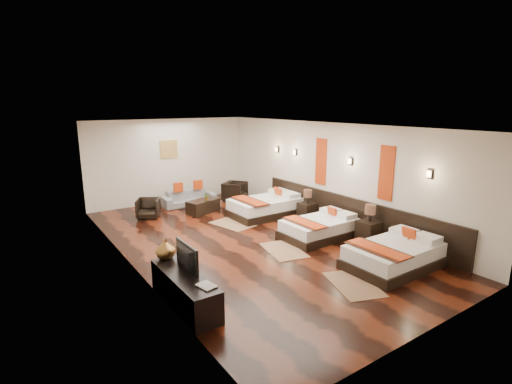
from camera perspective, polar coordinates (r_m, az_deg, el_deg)
floor at (r=9.52m, az=-1.55°, el=-7.26°), size 5.50×9.50×0.01m
ceiling at (r=8.94m, az=-1.66°, el=9.82°), size 5.50×9.50×0.01m
back_wall at (r=13.31m, az=-12.77°, el=4.52°), size 5.50×0.01×2.80m
left_wall at (r=8.02m, az=-18.36°, el=-1.37°), size 0.01×9.50×2.80m
right_wall at (r=10.83m, az=10.74°, el=2.71°), size 0.01×9.50×2.80m
headboard_panel at (r=10.48m, az=13.44°, el=-3.11°), size 0.08×6.60×0.90m
bed_near at (r=8.48m, az=19.87°, el=-8.79°), size 2.01×1.27×0.77m
bed_mid at (r=9.82m, az=9.47°, el=-5.26°), size 1.89×1.19×0.72m
bed_far at (r=11.53m, az=1.47°, el=-2.16°), size 2.11×1.33×0.81m
nightstand_a at (r=9.74m, az=16.43°, el=-5.28°), size 0.47×0.47×0.94m
nightstand_b at (r=11.22m, az=7.61°, el=-2.53°), size 0.45×0.45×0.89m
jute_mat_near at (r=7.59m, az=14.27°, el=-13.14°), size 1.12×1.39×0.01m
jute_mat_mid at (r=8.95m, az=4.13°, el=-8.61°), size 1.00×1.34×0.01m
jute_mat_far at (r=10.78m, az=-3.54°, el=-4.78°), size 1.00×1.34×0.01m
tv_console at (r=6.70m, az=-10.53°, el=-14.09°), size 0.50×1.80×0.55m
tv at (r=6.64m, az=-10.88°, el=-9.54°), size 0.11×0.81×0.47m
book at (r=6.07m, az=-8.21°, el=-13.96°), size 0.27×0.33×0.03m
figurine at (r=7.20m, az=-13.33°, el=-8.20°), size 0.41×0.41×0.38m
sofa at (r=12.86m, az=-9.97°, el=-0.86°), size 1.76×0.75×0.51m
armchair_left at (r=11.71m, az=-15.71°, el=-2.34°), size 0.86×0.87×0.59m
armchair_right at (r=13.25m, az=-3.13°, el=0.11°), size 1.01×1.02×0.67m
coffee_table at (r=11.95m, az=-7.86°, el=-2.11°), size 1.10×0.75×0.40m
table_plant at (r=11.85m, az=-7.31°, el=-0.61°), size 0.23×0.21×0.25m
orange_panel_a at (r=9.54m, az=18.79°, el=2.68°), size 0.04×0.40×1.30m
orange_panel_b at (r=10.98m, az=9.62°, el=4.48°), size 0.04×0.40×1.30m
sconce_near at (r=8.89m, az=24.40°, el=2.47°), size 0.07×0.12×0.18m
sconce_mid at (r=10.19m, az=13.84°, el=4.47°), size 0.07×0.12×0.18m
sconce_far at (r=11.75m, az=5.84°, el=5.89°), size 0.07×0.12×0.18m
sconce_lounge at (r=12.45m, az=3.16°, el=6.34°), size 0.07×0.12×0.18m
gold_artwork at (r=13.24m, az=-12.83°, el=6.22°), size 0.60×0.04×0.60m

